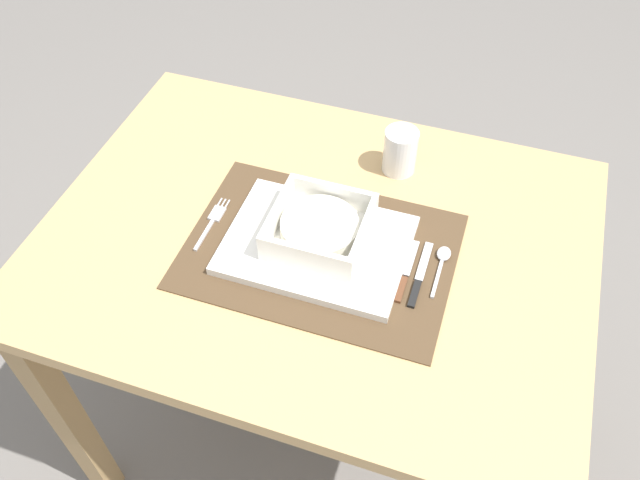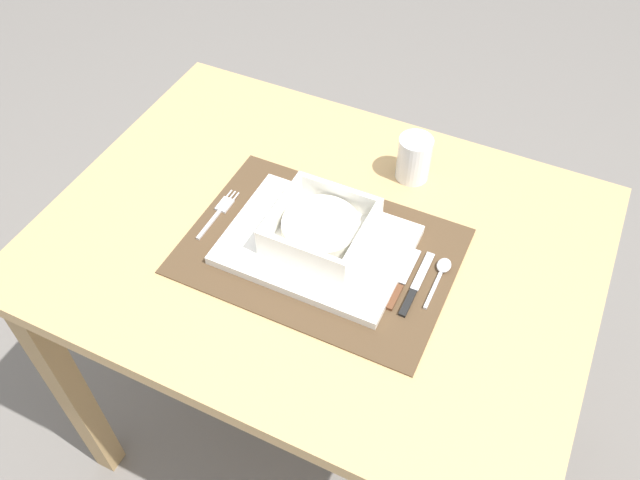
{
  "view_description": "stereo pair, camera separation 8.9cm",
  "coord_description": "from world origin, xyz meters",
  "px_view_note": "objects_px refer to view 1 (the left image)",
  "views": [
    {
      "loc": [
        0.25,
        -0.72,
        1.62
      ],
      "look_at": [
        0.02,
        -0.03,
        0.78
      ],
      "focal_mm": 36.57,
      "sensor_mm": 36.0,
      "label": 1
    },
    {
      "loc": [
        0.33,
        -0.69,
        1.62
      ],
      "look_at": [
        0.02,
        -0.03,
        0.78
      ],
      "focal_mm": 36.57,
      "sensor_mm": 36.0,
      "label": 2
    }
  ],
  "objects_px": {
    "fork": "(213,220)",
    "spoon": "(442,259)",
    "dining_table": "(316,275)",
    "drinking_glass": "(400,152)",
    "bread_knife": "(405,275)",
    "porridge_bowl": "(320,229)",
    "butter_knife": "(419,278)"
  },
  "relations": [
    {
      "from": "spoon",
      "to": "butter_knife",
      "type": "xyz_separation_m",
      "value": [
        -0.03,
        -0.05,
        -0.0
      ]
    },
    {
      "from": "drinking_glass",
      "to": "fork",
      "type": "bearing_deg",
      "value": -139.29
    },
    {
      "from": "dining_table",
      "to": "drinking_glass",
      "type": "height_order",
      "value": "drinking_glass"
    },
    {
      "from": "dining_table",
      "to": "fork",
      "type": "relative_size",
      "value": 7.42
    },
    {
      "from": "dining_table",
      "to": "bread_knife",
      "type": "xyz_separation_m",
      "value": [
        0.17,
        -0.04,
        0.12
      ]
    },
    {
      "from": "fork",
      "to": "drinking_glass",
      "type": "height_order",
      "value": "drinking_glass"
    },
    {
      "from": "porridge_bowl",
      "to": "drinking_glass",
      "type": "bearing_deg",
      "value": 70.24
    },
    {
      "from": "fork",
      "to": "butter_knife",
      "type": "distance_m",
      "value": 0.38
    },
    {
      "from": "dining_table",
      "to": "drinking_glass",
      "type": "bearing_deg",
      "value": 66.31
    },
    {
      "from": "fork",
      "to": "spoon",
      "type": "height_order",
      "value": "spoon"
    },
    {
      "from": "bread_knife",
      "to": "drinking_glass",
      "type": "height_order",
      "value": "drinking_glass"
    },
    {
      "from": "dining_table",
      "to": "spoon",
      "type": "xyz_separation_m",
      "value": [
        0.22,
        0.01,
        0.12
      ]
    },
    {
      "from": "fork",
      "to": "drinking_glass",
      "type": "xyz_separation_m",
      "value": [
        0.28,
        0.24,
        0.04
      ]
    },
    {
      "from": "dining_table",
      "to": "porridge_bowl",
      "type": "height_order",
      "value": "porridge_bowl"
    },
    {
      "from": "porridge_bowl",
      "to": "butter_knife",
      "type": "height_order",
      "value": "porridge_bowl"
    },
    {
      "from": "dining_table",
      "to": "bread_knife",
      "type": "bearing_deg",
      "value": -13.13
    },
    {
      "from": "spoon",
      "to": "bread_knife",
      "type": "relative_size",
      "value": 0.85
    },
    {
      "from": "dining_table",
      "to": "bread_knife",
      "type": "relative_size",
      "value": 7.33
    },
    {
      "from": "fork",
      "to": "spoon",
      "type": "relative_size",
      "value": 1.17
    },
    {
      "from": "dining_table",
      "to": "porridge_bowl",
      "type": "distance_m",
      "value": 0.15
    },
    {
      "from": "porridge_bowl",
      "to": "spoon",
      "type": "relative_size",
      "value": 1.45
    },
    {
      "from": "dining_table",
      "to": "spoon",
      "type": "height_order",
      "value": "spoon"
    },
    {
      "from": "spoon",
      "to": "butter_knife",
      "type": "height_order",
      "value": "spoon"
    },
    {
      "from": "fork",
      "to": "bread_knife",
      "type": "relative_size",
      "value": 0.99
    },
    {
      "from": "fork",
      "to": "porridge_bowl",
      "type": "bearing_deg",
      "value": 7.19
    },
    {
      "from": "porridge_bowl",
      "to": "bread_knife",
      "type": "bearing_deg",
      "value": -8.95
    },
    {
      "from": "spoon",
      "to": "butter_knife",
      "type": "bearing_deg",
      "value": -120.99
    },
    {
      "from": "porridge_bowl",
      "to": "fork",
      "type": "bearing_deg",
      "value": -176.99
    },
    {
      "from": "fork",
      "to": "spoon",
      "type": "distance_m",
      "value": 0.41
    },
    {
      "from": "spoon",
      "to": "bread_knife",
      "type": "xyz_separation_m",
      "value": [
        -0.05,
        -0.05,
        -0.0
      ]
    },
    {
      "from": "drinking_glass",
      "to": "spoon",
      "type": "bearing_deg",
      "value": -57.82
    },
    {
      "from": "porridge_bowl",
      "to": "drinking_glass",
      "type": "xyz_separation_m",
      "value": [
        0.08,
        0.23,
        0.0
      ]
    }
  ]
}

